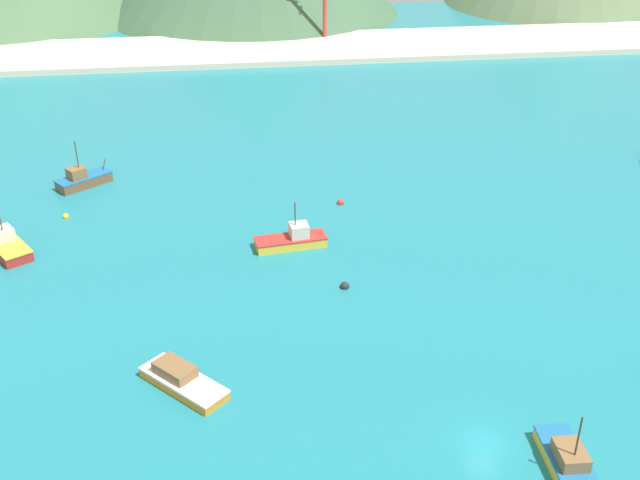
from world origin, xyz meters
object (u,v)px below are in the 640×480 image
Objects in this scene: fishing_boat_7 at (292,239)px; fishing_boat_9 at (574,474)px; fishing_boat_8 at (182,380)px; fishing_boat_5 at (6,245)px; buoy_0 at (345,286)px; buoy_1 at (66,217)px; fishing_boat_6 at (83,179)px; buoy_2 at (341,202)px.

fishing_boat_7 is 0.79× the size of fishing_boat_9.
fishing_boat_9 is at bearing -27.28° from fishing_boat_8.
fishing_boat_9 reaches higher than fishing_boat_7.
buoy_0 is at bearing -18.91° from fishing_boat_5.
buoy_1 is (-27.47, 11.15, -0.75)m from fishing_boat_7.
fishing_boat_9 is (43.74, -60.10, -0.22)m from fishing_boat_6.
fishing_boat_6 reaches higher than buoy_0.
fishing_boat_9 reaches higher than buoy_2.
buoy_0 is at bearing 113.12° from fishing_boat_9.
fishing_boat_7 is 10.71× the size of buoy_1.
buoy_1 is at bearing -95.54° from fishing_boat_6.
fishing_boat_6 is 74.33m from fishing_boat_9.
fishing_boat_6 is 47.20m from fishing_boat_8.
fishing_boat_6 is 7.67× the size of buoy_0.
fishing_boat_8 is (20.55, -27.15, -0.19)m from fishing_boat_5.
buoy_0 is (-12.60, 29.51, -0.60)m from fishing_boat_9.
fishing_boat_8 is 22.09m from buoy_0.
fishing_boat_8 is 38.57m from buoy_1.
fishing_boat_5 is 0.77× the size of fishing_boat_9.
fishing_boat_6 is 33.66m from fishing_boat_7.
fishing_boat_5 is 34.05m from fishing_boat_8.
buoy_0 is 1.06× the size of buoy_2.
fishing_boat_5 is 65.43m from fishing_boat_9.
fishing_boat_5 is at bearing 174.94° from fishing_boat_7.
fishing_boat_8 is at bearing 152.72° from fishing_boat_9.
fishing_boat_7 is 12.93m from buoy_2.
buoy_2 is at bearing 101.13° from fishing_boat_9.
fishing_boat_9 is at bearing -66.41° from fishing_boat_7.
buoy_2 is (19.53, 34.86, -0.59)m from fishing_boat_8.
buoy_0 is at bearing -65.02° from fishing_boat_7.
fishing_boat_6 reaches higher than fishing_boat_5.
fishing_boat_9 is at bearing -40.27° from fishing_boat_5.
fishing_boat_6 is at bearing 126.05° from fishing_boat_9.
fishing_boat_8 is 0.77× the size of fishing_boat_9.
fishing_boat_8 is 10.36× the size of buoy_1.
buoy_2 is (7.37, 10.60, -0.72)m from fishing_boat_7.
fishing_boat_8 is at bearing -139.41° from buoy_0.
fishing_boat_8 is at bearing -52.87° from fishing_boat_5.
fishing_boat_5 reaches higher than buoy_1.
fishing_boat_6 reaches higher than fishing_boat_8.
buoy_1 is at bearing 131.47° from fishing_boat_9.
buoy_1 is at bearing 146.74° from buoy_0.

